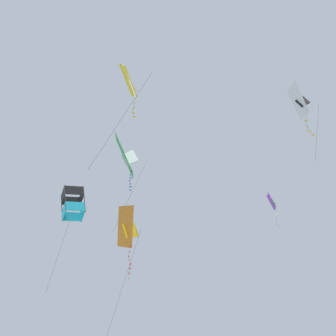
{
  "coord_description": "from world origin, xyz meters",
  "views": [
    {
      "loc": [
        -15.7,
        16.26,
        0.5
      ],
      "look_at": [
        4.0,
        -0.01,
        21.3
      ],
      "focal_mm": 59.01,
      "sensor_mm": 36.0,
      "label": 1
    }
  ],
  "objects_px": {
    "kite_delta_mid_left": "(126,227)",
    "kite_delta_upper_right": "(126,156)",
    "kite_diamond_low_drifter": "(272,202)",
    "kite_diamond_near_left": "(129,81)",
    "kite_delta_far_centre": "(299,101)",
    "kite_box_near_right": "(73,204)"
  },
  "relations": [
    {
      "from": "kite_delta_mid_left",
      "to": "kite_delta_upper_right",
      "type": "bearing_deg",
      "value": -22.87
    },
    {
      "from": "kite_diamond_low_drifter",
      "to": "kite_diamond_near_left",
      "type": "relative_size",
      "value": 0.45
    },
    {
      "from": "kite_delta_far_centre",
      "to": "kite_delta_upper_right",
      "type": "bearing_deg",
      "value": -122.9
    },
    {
      "from": "kite_diamond_low_drifter",
      "to": "kite_delta_mid_left",
      "type": "bearing_deg",
      "value": -49.01
    },
    {
      "from": "kite_diamond_near_left",
      "to": "kite_diamond_low_drifter",
      "type": "bearing_deg",
      "value": 151.0
    },
    {
      "from": "kite_delta_upper_right",
      "to": "kite_diamond_near_left",
      "type": "xyz_separation_m",
      "value": [
        -6.92,
        4.76,
        -2.02
      ]
    },
    {
      "from": "kite_delta_mid_left",
      "to": "kite_delta_upper_right",
      "type": "relative_size",
      "value": 1.39
    },
    {
      "from": "kite_diamond_near_left",
      "to": "kite_box_near_right",
      "type": "relative_size",
      "value": 1.12
    },
    {
      "from": "kite_delta_upper_right",
      "to": "kite_diamond_low_drifter",
      "type": "bearing_deg",
      "value": 125.03
    },
    {
      "from": "kite_delta_mid_left",
      "to": "kite_delta_far_centre",
      "type": "height_order",
      "value": "kite_delta_mid_left"
    },
    {
      "from": "kite_delta_upper_right",
      "to": "kite_box_near_right",
      "type": "height_order",
      "value": "kite_delta_upper_right"
    },
    {
      "from": "kite_diamond_low_drifter",
      "to": "kite_box_near_right",
      "type": "height_order",
      "value": "kite_diamond_low_drifter"
    },
    {
      "from": "kite_delta_mid_left",
      "to": "kite_box_near_right",
      "type": "xyz_separation_m",
      "value": [
        1.25,
        3.25,
        1.03
      ]
    },
    {
      "from": "kite_diamond_near_left",
      "to": "kite_delta_far_centre",
      "type": "height_order",
      "value": "kite_diamond_near_left"
    },
    {
      "from": "kite_delta_upper_right",
      "to": "kite_delta_far_centre",
      "type": "bearing_deg",
      "value": 51.99
    },
    {
      "from": "kite_diamond_low_drifter",
      "to": "kite_delta_far_centre",
      "type": "relative_size",
      "value": 0.79
    },
    {
      "from": "kite_diamond_low_drifter",
      "to": "kite_delta_mid_left",
      "type": "distance_m",
      "value": 11.33
    },
    {
      "from": "kite_delta_upper_right",
      "to": "kite_delta_far_centre",
      "type": "height_order",
      "value": "kite_delta_upper_right"
    },
    {
      "from": "kite_delta_mid_left",
      "to": "kite_box_near_right",
      "type": "relative_size",
      "value": 1.47
    },
    {
      "from": "kite_delta_far_centre",
      "to": "kite_diamond_near_left",
      "type": "bearing_deg",
      "value": -85.37
    },
    {
      "from": "kite_delta_mid_left",
      "to": "kite_delta_upper_right",
      "type": "height_order",
      "value": "kite_delta_upper_right"
    },
    {
      "from": "kite_delta_mid_left",
      "to": "kite_box_near_right",
      "type": "bearing_deg",
      "value": -87.21
    }
  ]
}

